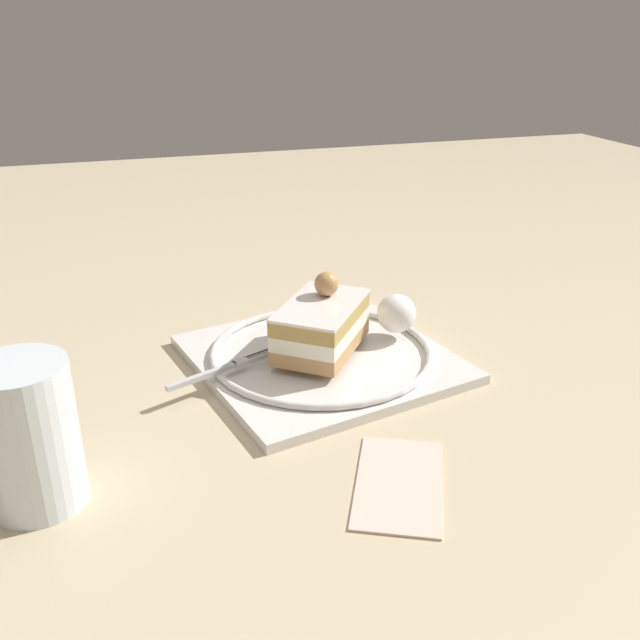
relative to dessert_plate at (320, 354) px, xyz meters
name	(u,v)px	position (x,y,z in m)	size (l,w,h in m)	color
ground_plane	(341,360)	(0.00, 0.02, -0.01)	(2.40, 2.40, 0.00)	#CAB693
dessert_plate	(320,354)	(0.00, 0.00, 0.00)	(0.29, 0.29, 0.02)	silver
cake_slice	(320,323)	(0.00, 0.00, 0.04)	(0.13, 0.13, 0.08)	tan
whipped_cream_dollop	(396,313)	(-0.01, 0.09, 0.03)	(0.04, 0.04, 0.04)	white
fork	(225,368)	(0.02, -0.10, 0.01)	(0.05, 0.11, 0.00)	silver
drink_glass_near	(30,443)	(0.15, -0.27, 0.04)	(0.07, 0.07, 0.11)	silver
folded_napkin	(399,482)	(0.22, -0.01, -0.01)	(0.12, 0.07, 0.00)	beige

